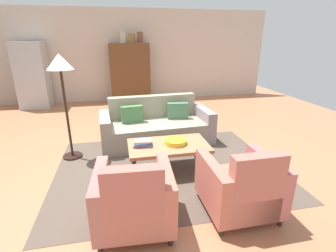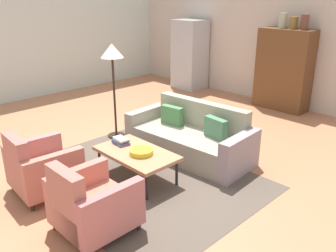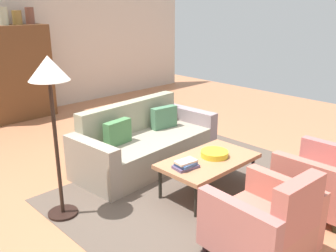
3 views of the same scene
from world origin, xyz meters
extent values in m
plane|color=#B9754F|center=(0.00, 0.00, 0.00)|extent=(11.41, 11.41, 0.00)
cube|color=brown|center=(0.45, -0.58, 0.00)|extent=(3.40, 2.60, 0.01)
cube|color=gray|center=(0.45, 0.47, 0.21)|extent=(1.80, 1.01, 0.42)
cube|color=gray|center=(0.42, 0.83, 0.43)|extent=(1.75, 0.30, 0.86)
cube|color=gray|center=(1.40, 0.53, 0.31)|extent=(0.24, 0.91, 0.62)
cube|color=gray|center=(-0.51, 0.41, 0.31)|extent=(0.24, 0.91, 0.62)
cube|color=#497856|center=(0.89, 0.60, 0.58)|extent=(0.41, 0.17, 0.32)
cube|color=#477B47|center=(-0.01, 0.54, 0.58)|extent=(0.41, 0.17, 0.32)
cylinder|color=black|center=(-0.08, -0.35, 0.19)|extent=(0.04, 0.04, 0.38)
cylinder|color=black|center=(0.98, -0.35, 0.19)|extent=(0.04, 0.04, 0.38)
cylinder|color=black|center=(-0.08, -0.91, 0.19)|extent=(0.04, 0.04, 0.38)
cylinder|color=black|center=(0.98, -0.91, 0.19)|extent=(0.04, 0.04, 0.38)
cube|color=#B47952|center=(0.45, -0.63, 0.40)|extent=(1.20, 0.70, 0.05)
cylinder|color=black|center=(-0.47, -1.37, 0.05)|extent=(0.05, 0.05, 0.10)
cylinder|color=#312515|center=(0.21, -1.41, 0.05)|extent=(0.05, 0.05, 0.10)
cube|color=#BA6D5C|center=(-0.15, -1.73, 0.25)|extent=(0.61, 0.83, 0.30)
cube|color=#BC695E|center=(-0.17, -2.06, 0.49)|extent=(0.57, 0.17, 0.78)
cube|color=#B36D66|center=(-0.49, -1.71, 0.38)|extent=(0.17, 0.81, 0.56)
cube|color=#C56E5E|center=(0.19, -1.75, 0.38)|extent=(0.17, 0.81, 0.56)
cylinder|color=#2C2714|center=(0.70, -1.39, 0.05)|extent=(0.05, 0.05, 0.10)
cylinder|color=#332221|center=(1.38, -1.39, 0.05)|extent=(0.05, 0.05, 0.10)
cylinder|color=#2E2C1B|center=(0.71, -2.07, 0.05)|extent=(0.05, 0.05, 0.10)
cube|color=#C07058|center=(1.05, -1.73, 0.25)|extent=(0.56, 0.80, 0.30)
cube|color=#C56D5D|center=(0.71, -1.73, 0.38)|extent=(0.12, 0.80, 0.56)
cube|color=#BE6A67|center=(1.39, -1.73, 0.38)|extent=(0.12, 0.80, 0.56)
cylinder|color=gold|center=(0.55, -0.63, 0.46)|extent=(0.33, 0.33, 0.07)
cube|color=#5B4B6F|center=(0.07, -0.62, 0.45)|extent=(0.30, 0.22, 0.03)
cube|color=#3A598C|center=(0.07, -0.62, 0.48)|extent=(0.21, 0.17, 0.03)
cube|color=beige|center=(0.07, -0.62, 0.51)|extent=(0.26, 0.17, 0.03)
cube|color=brown|center=(0.18, 3.91, 0.90)|extent=(1.20, 0.50, 1.80)
cube|color=#3B2313|center=(0.48, 4.17, 0.90)|extent=(0.56, 0.01, 1.51)
cylinder|color=#AEB092|center=(0.03, 3.91, 1.96)|extent=(0.17, 0.17, 0.32)
cylinder|color=olive|center=(0.28, 3.91, 1.93)|extent=(0.18, 0.18, 0.26)
cylinder|color=brown|center=(0.53, 3.91, 1.96)|extent=(0.17, 0.17, 0.31)
cylinder|color=black|center=(-1.08, 0.13, 0.01)|extent=(0.32, 0.32, 0.03)
cylinder|color=black|center=(-1.08, 0.13, 0.76)|extent=(0.04, 0.04, 1.45)
cone|color=beige|center=(-1.08, 0.13, 1.60)|extent=(0.40, 0.40, 0.24)
camera|label=1|loc=(-0.25, -3.96, 1.93)|focal=26.43mm
camera|label=2|loc=(4.08, -3.56, 2.58)|focal=38.46mm
camera|label=3|loc=(-2.73, -3.20, 2.19)|focal=39.70mm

